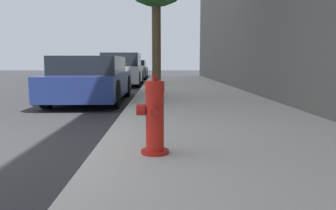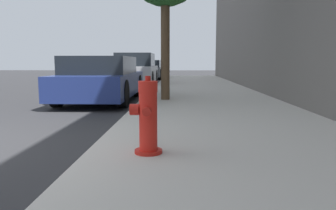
{
  "view_description": "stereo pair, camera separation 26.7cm",
  "coord_description": "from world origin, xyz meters",
  "px_view_note": "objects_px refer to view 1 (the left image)",
  "views": [
    {
      "loc": [
        2.82,
        -3.62,
        1.1
      ],
      "look_at": [
        2.92,
        0.95,
        0.5
      ],
      "focal_mm": 35.0,
      "sensor_mm": 36.0,
      "label": 1
    },
    {
      "loc": [
        3.09,
        -3.62,
        1.1
      ],
      "look_at": [
        2.92,
        0.95,
        0.5
      ],
      "focal_mm": 35.0,
      "sensor_mm": 36.0,
      "label": 2
    }
  ],
  "objects_px": {
    "fire_hydrant": "(154,118)",
    "parked_car_mid": "(122,70)",
    "parked_car_near": "(92,80)",
    "parked_car_far": "(132,70)"
  },
  "relations": [
    {
      "from": "fire_hydrant",
      "to": "parked_car_mid",
      "type": "bearing_deg",
      "value": 98.15
    },
    {
      "from": "fire_hydrant",
      "to": "parked_car_near",
      "type": "relative_size",
      "value": 0.19
    },
    {
      "from": "fire_hydrant",
      "to": "parked_car_mid",
      "type": "height_order",
      "value": "parked_car_mid"
    },
    {
      "from": "parked_car_near",
      "to": "parked_car_mid",
      "type": "bearing_deg",
      "value": 88.85
    },
    {
      "from": "parked_car_near",
      "to": "parked_car_far",
      "type": "height_order",
      "value": "parked_car_near"
    },
    {
      "from": "fire_hydrant",
      "to": "parked_car_mid",
      "type": "relative_size",
      "value": 0.2
    },
    {
      "from": "parked_car_near",
      "to": "parked_car_far",
      "type": "relative_size",
      "value": 1.0
    },
    {
      "from": "fire_hydrant",
      "to": "parked_car_mid",
      "type": "xyz_separation_m",
      "value": [
        -1.72,
        11.98,
        0.21
      ]
    },
    {
      "from": "fire_hydrant",
      "to": "parked_car_near",
      "type": "height_order",
      "value": "parked_car_near"
    },
    {
      "from": "parked_car_mid",
      "to": "parked_car_near",
      "type": "bearing_deg",
      "value": -91.15
    }
  ]
}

